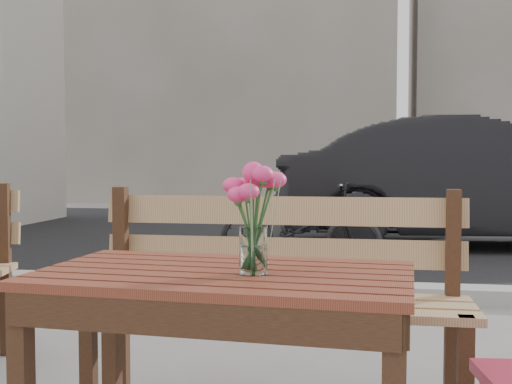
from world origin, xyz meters
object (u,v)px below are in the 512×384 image
at_px(main_vase, 253,204).
at_px(bicycle, 299,226).
at_px(parked_car, 470,183).
at_px(main_table, 224,308).

distance_m(main_vase, bicycle, 4.19).
height_order(main_vase, parked_car, parked_car).
xyz_separation_m(main_vase, bicycle, (-0.28, 4.15, -0.50)).
xyz_separation_m(main_vase, parked_car, (1.58, 6.14, -0.15)).
bearing_deg(bicycle, main_table, -169.79).
bearing_deg(parked_car, bicycle, 131.80).
relative_size(main_vase, bicycle, 0.21).
height_order(main_table, parked_car, parked_car).
bearing_deg(main_vase, main_table, 158.57).
distance_m(main_table, parked_car, 6.34).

